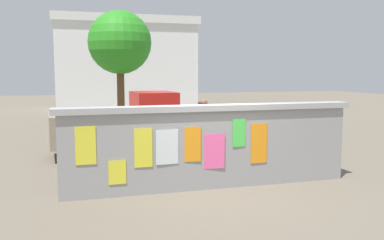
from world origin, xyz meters
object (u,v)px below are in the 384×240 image
Objects in this scene: auto_rickshaw_truck at (121,125)px; bicycle_far at (194,159)px; person_walking at (99,139)px; motorcycle at (274,147)px; bicycle_near at (213,132)px; person_bystander at (204,119)px; tree_roadside at (120,43)px.

bicycle_far is (1.39, -2.86, -0.54)m from auto_rickshaw_truck.
motorcycle is at bearing 7.83° from person_walking.
bicycle_near is at bearing 20.93° from auto_rickshaw_truck.
person_bystander is at bearing -120.25° from bicycle_near.
bicycle_far is 3.07m from person_bystander.
auto_rickshaw_truck is at bearing -159.07° from bicycle_near.
auto_rickshaw_truck reaches higher than person_bystander.
auto_rickshaw_truck is 4.49m from motorcycle.
bicycle_near is at bearing 64.92° from bicycle_far.
tree_roadside is at bearing 83.13° from auto_rickshaw_truck.
motorcycle is 1.17× the size of person_bystander.
auto_rickshaw_truck is 0.70× the size of tree_roadside.
bicycle_near is at bearing -67.41° from tree_roadside.
bicycle_far reaches higher than motorcycle.
bicycle_far is at bearing 5.35° from person_walking.
auto_rickshaw_truck is 2.15× the size of bicycle_far.
person_bystander reaches higher than motorcycle.
person_bystander is at bearing 117.04° from motorcycle.
person_bystander is at bearing 41.53° from person_walking.
person_bystander is at bearing -1.87° from auto_rickshaw_truck.
auto_rickshaw_truck is 3.23m from bicycle_far.
person_bystander is (1.14, 2.78, 0.62)m from bicycle_far.
tree_roadside reaches higher than person_bystander.
bicycle_far is (-1.93, -4.13, 0.00)m from bicycle_near.
auto_rickshaw_truck reaches higher than bicycle_far.
person_walking is (-4.16, -4.34, 0.62)m from bicycle_near.
auto_rickshaw_truck reaches higher than person_walking.
tree_roadside reaches higher than person_walking.
tree_roadside reaches higher than motorcycle.
tree_roadside is at bearing 80.57° from person_walking.
auto_rickshaw_truck is at bearing 115.94° from bicycle_far.
tree_roadside is (-1.67, 7.27, 2.76)m from person_bystander.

